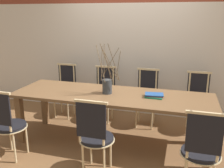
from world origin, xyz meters
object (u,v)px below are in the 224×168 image
Objects in this scene: chair_near_center at (201,149)px; book_stack at (154,95)px; vase_centerpiece at (107,85)px; dining_table at (112,100)px; chair_far_center at (146,96)px.

chair_near_center is 3.66× the size of book_stack.
vase_centerpiece is at bearing 147.83° from chair_near_center.
vase_centerpiece is 2.75× the size of book_stack.
vase_centerpiece is 0.68m from book_stack.
dining_table is at bearing 146.68° from chair_near_center.
chair_near_center reaches higher than book_stack.
dining_table is at bearing -9.77° from vase_centerpiece.
chair_near_center is (1.20, -0.79, -0.16)m from dining_table.
chair_far_center is 0.83m from book_stack.
chair_far_center is at bearing 117.30° from chair_near_center.
chair_near_center is 1.55m from vase_centerpiece.
chair_far_center is 1.33× the size of vase_centerpiece.
vase_centerpiece is (-0.46, -0.78, 0.38)m from chair_far_center.
chair_far_center is (0.39, 0.79, -0.16)m from dining_table.
dining_table is 0.23m from vase_centerpiece.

